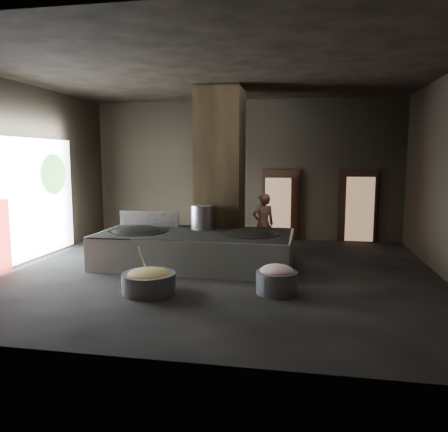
% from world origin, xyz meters
% --- Properties ---
extents(floor, '(10.00, 9.00, 0.10)m').
position_xyz_m(floor, '(0.00, 0.00, -0.05)').
color(floor, black).
rests_on(floor, ground).
extents(ceiling, '(10.00, 9.00, 0.10)m').
position_xyz_m(ceiling, '(0.00, 0.00, 4.55)').
color(ceiling, black).
rests_on(ceiling, back_wall).
extents(back_wall, '(10.00, 0.10, 4.50)m').
position_xyz_m(back_wall, '(0.00, 4.55, 2.25)').
color(back_wall, black).
rests_on(back_wall, ground).
extents(front_wall, '(10.00, 0.10, 4.50)m').
position_xyz_m(front_wall, '(0.00, -4.55, 2.25)').
color(front_wall, black).
rests_on(front_wall, ground).
extents(left_wall, '(0.10, 9.00, 4.50)m').
position_xyz_m(left_wall, '(-5.05, 0.00, 2.25)').
color(left_wall, black).
rests_on(left_wall, ground).
extents(pillar, '(1.20, 1.20, 4.50)m').
position_xyz_m(pillar, '(-0.30, 1.90, 2.25)').
color(pillar, black).
rests_on(pillar, ground).
extents(hearth_platform, '(4.76, 2.34, 0.82)m').
position_xyz_m(hearth_platform, '(-0.67, 0.55, 0.41)').
color(hearth_platform, silver).
rests_on(hearth_platform, ground).
extents(platform_cap, '(4.62, 2.22, 0.03)m').
position_xyz_m(platform_cap, '(-0.67, 0.55, 0.82)').
color(platform_cap, black).
rests_on(platform_cap, hearth_platform).
extents(wok_left, '(1.49, 1.49, 0.41)m').
position_xyz_m(wok_left, '(-2.12, 0.50, 0.75)').
color(wok_left, black).
rests_on(wok_left, hearth_platform).
extents(wok_left_rim, '(1.52, 1.52, 0.05)m').
position_xyz_m(wok_left_rim, '(-2.12, 0.50, 0.82)').
color(wok_left_rim, black).
rests_on(wok_left_rim, hearth_platform).
extents(wok_right, '(1.39, 1.39, 0.39)m').
position_xyz_m(wok_right, '(0.68, 0.60, 0.75)').
color(wok_right, black).
rests_on(wok_right, hearth_platform).
extents(wok_right_rim, '(1.42, 1.42, 0.05)m').
position_xyz_m(wok_right_rim, '(0.68, 0.60, 0.82)').
color(wok_right_rim, black).
rests_on(wok_right_rim, hearth_platform).
extents(stock_pot, '(0.58, 0.58, 0.62)m').
position_xyz_m(stock_pot, '(-0.62, 1.10, 1.13)').
color(stock_pot, '#AEB1B6').
rests_on(stock_pot, hearth_platform).
extents(splash_guard, '(1.64, 0.09, 0.41)m').
position_xyz_m(splash_guard, '(-2.12, 1.30, 1.03)').
color(splash_guard, black).
rests_on(splash_guard, hearth_platform).
extents(cook, '(0.73, 0.62, 1.70)m').
position_xyz_m(cook, '(0.87, 2.07, 0.85)').
color(cook, '#A15F52').
rests_on(cook, ground).
extents(veg_basin, '(1.30, 1.30, 0.39)m').
position_xyz_m(veg_basin, '(-1.04, -1.74, 0.20)').
color(veg_basin, slate).
rests_on(veg_basin, ground).
extents(veg_fill, '(0.87, 0.87, 0.27)m').
position_xyz_m(veg_fill, '(-1.04, -1.74, 0.35)').
color(veg_fill, '#879849').
rests_on(veg_fill, veg_basin).
extents(ladle, '(0.10, 0.42, 0.75)m').
position_xyz_m(ladle, '(-1.19, -1.59, 0.55)').
color(ladle, '#AEB1B6').
rests_on(ladle, veg_basin).
extents(meat_basin, '(1.07, 1.07, 0.44)m').
position_xyz_m(meat_basin, '(1.45, -1.34, 0.22)').
color(meat_basin, slate).
rests_on(meat_basin, ground).
extents(meat_fill, '(0.67, 0.67, 0.26)m').
position_xyz_m(meat_fill, '(1.45, -1.34, 0.45)').
color(meat_fill, '#D47F81').
rests_on(meat_fill, meat_basin).
extents(doorway_near, '(1.18, 0.08, 2.38)m').
position_xyz_m(doorway_near, '(1.20, 4.45, 1.10)').
color(doorway_near, black).
rests_on(doorway_near, ground).
extents(doorway_near_glow, '(0.82, 0.04, 1.93)m').
position_xyz_m(doorway_near_glow, '(1.12, 4.22, 1.05)').
color(doorway_near_glow, '#8C6647').
rests_on(doorway_near_glow, ground).
extents(doorway_far, '(1.18, 0.08, 2.38)m').
position_xyz_m(doorway_far, '(3.60, 4.45, 1.10)').
color(doorway_far, black).
rests_on(doorway_far, ground).
extents(doorway_far_glow, '(0.85, 0.04, 2.02)m').
position_xyz_m(doorway_far_glow, '(3.67, 4.40, 1.05)').
color(doorway_far_glow, '#8C6647').
rests_on(doorway_far_glow, ground).
extents(left_opening, '(0.04, 4.20, 3.10)m').
position_xyz_m(left_opening, '(-4.95, 0.20, 1.60)').
color(left_opening, white).
rests_on(left_opening, ground).
extents(tree_silhouette, '(0.28, 1.10, 1.10)m').
position_xyz_m(tree_silhouette, '(-4.85, 1.30, 2.20)').
color(tree_silhouette, '#194714').
rests_on(tree_silhouette, left_opening).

